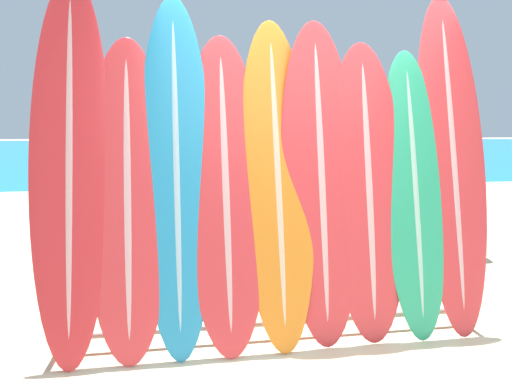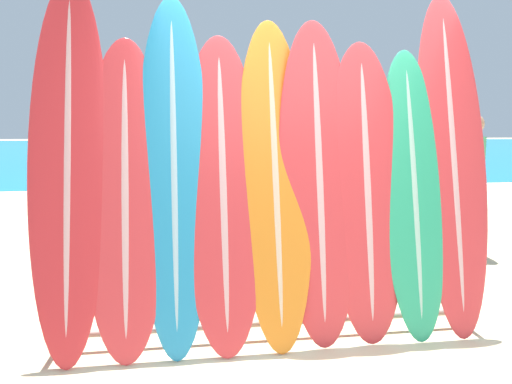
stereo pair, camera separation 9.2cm
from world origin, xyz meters
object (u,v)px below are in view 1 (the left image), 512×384
surfboard_slot_2 (177,171)px  surfboard_slot_5 (321,180)px  surfboard_slot_6 (368,190)px  person_far_left (202,164)px  surfboard_slot_1 (128,195)px  surfboard_slot_4 (277,180)px  surfboard_rack (276,270)px  surfboard_slot_0 (70,162)px  person_mid_beach (466,178)px  surfboard_slot_3 (225,190)px  surfboard_slot_8 (452,161)px  person_near_water (92,166)px  surfboard_slot_7 (414,192)px

surfboard_slot_2 → surfboard_slot_5: surfboard_slot_2 is taller
surfboard_slot_6 → person_far_left: 6.54m
surfboard_slot_1 → surfboard_slot_4: 1.02m
surfboard_slot_2 → surfboard_slot_6: (1.36, -0.05, -0.15)m
surfboard_rack → surfboard_slot_2: surfboard_slot_2 is taller
surfboard_rack → surfboard_slot_2: 0.99m
surfboard_slot_0 → person_far_left: 6.58m
surfboard_slot_6 → person_mid_beach: bearing=44.3°
surfboard_slot_0 → surfboard_rack: bearing=-2.6°
surfboard_slot_0 → surfboard_slot_5: 1.71m
surfboard_slot_4 → surfboard_slot_2: bearing=178.2°
surfboard_slot_0 → surfboard_slot_2: size_ratio=1.05×
surfboard_slot_5 → surfboard_slot_6: bearing=-2.9°
surfboard_slot_0 → surfboard_slot_3: 1.04m
surfboard_slot_2 → surfboard_slot_3: bearing=-5.8°
surfboard_slot_2 → surfboard_slot_0: bearing=178.8°
surfboard_slot_3 → person_mid_beach: size_ratio=1.30×
surfboard_rack → surfboard_slot_1: (-1.01, 0.01, 0.56)m
surfboard_slot_3 → surfboard_slot_8: (1.72, 0.03, 0.18)m
surfboard_slot_4 → person_mid_beach: size_ratio=1.37×
person_near_water → surfboard_slot_4: bearing=33.7°
surfboard_slot_5 → surfboard_slot_6: (0.35, -0.02, -0.08)m
surfboard_slot_7 → person_far_left: bearing=99.6°
surfboard_slot_2 → person_far_left: surfboard_slot_2 is taller
surfboard_slot_4 → surfboard_slot_5: bearing=-2.2°
surfboard_slot_1 → person_mid_beach: bearing=28.6°
surfboard_slot_6 → person_near_water: 4.95m
surfboard_slot_2 → surfboard_slot_5: (1.01, -0.03, -0.08)m
surfboard_slot_3 → surfboard_slot_8: bearing=1.0°
surfboard_slot_2 → surfboard_slot_3: (0.33, -0.03, -0.14)m
person_mid_beach → person_far_left: 5.26m
surfboard_slot_7 → surfboard_slot_1: bearing=179.5°
surfboard_rack → surfboard_slot_7: 1.16m
surfboard_slot_5 → surfboard_slot_8: bearing=1.7°
surfboard_slot_3 → surfboard_slot_4: surfboard_slot_4 is taller
surfboard_rack → surfboard_slot_4: bearing=65.3°
surfboard_slot_0 → surfboard_slot_1: bearing=-8.2°
surfboard_slot_2 → surfboard_slot_4: size_ratio=1.06×
surfboard_slot_4 → person_mid_beach: (2.82, 2.07, -0.24)m
surfboard_slot_5 → person_near_water: surfboard_slot_5 is taller
surfboard_slot_3 → surfboard_slot_6: bearing=-1.0°
surfboard_slot_2 → surfboard_slot_5: 1.02m
surfboard_slot_8 → surfboard_slot_2: bearing=179.9°
surfboard_slot_3 → person_near_water: size_ratio=1.23×
person_near_water → person_far_left: bearing=151.7°
surfboard_slot_4 → surfboard_slot_6: 0.67m
person_mid_beach → surfboard_slot_5: bearing=53.2°
surfboard_slot_3 → surfboard_slot_5: bearing=-0.0°
surfboard_slot_8 → person_mid_beach: 2.55m
surfboard_slot_0 → surfboard_slot_8: bearing=-0.4°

